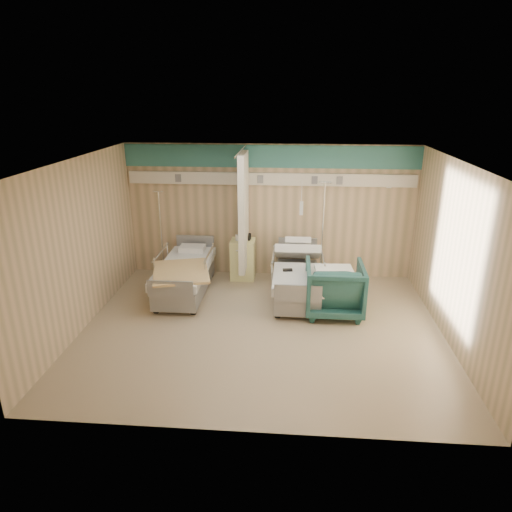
# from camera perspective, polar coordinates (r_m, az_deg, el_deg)

# --- Properties ---
(ground) EXTENTS (6.00, 5.00, 0.00)m
(ground) POSITION_cam_1_polar(r_m,az_deg,el_deg) (7.82, 0.69, -9.05)
(ground) COLOR tan
(ground) RESTS_ON ground
(room_walls) EXTENTS (6.04, 5.04, 2.82)m
(room_walls) POSITION_cam_1_polar(r_m,az_deg,el_deg) (7.36, 0.65, 4.74)
(room_walls) COLOR tan
(room_walls) RESTS_ON ground
(bed_right) EXTENTS (1.00, 2.16, 0.63)m
(bed_right) POSITION_cam_1_polar(r_m,az_deg,el_deg) (8.84, 5.17, -3.30)
(bed_right) COLOR silver
(bed_right) RESTS_ON ground
(bed_left) EXTENTS (1.00, 2.16, 0.63)m
(bed_left) POSITION_cam_1_polar(r_m,az_deg,el_deg) (9.07, -8.87, -2.84)
(bed_left) COLOR silver
(bed_left) RESTS_ON ground
(bedside_cabinet) EXTENTS (0.50, 0.48, 0.85)m
(bedside_cabinet) POSITION_cam_1_polar(r_m,az_deg,el_deg) (9.69, -1.65, -0.41)
(bedside_cabinet) COLOR #F6F399
(bedside_cabinet) RESTS_ON ground
(visitor_armchair) EXTENTS (1.01, 1.04, 0.95)m
(visitor_armchair) POSITION_cam_1_polar(r_m,az_deg,el_deg) (8.27, 9.74, -4.02)
(visitor_armchair) COLOR #20504E
(visitor_armchair) RESTS_ON ground
(waffle_blanket) EXTENTS (0.69, 0.62, 0.07)m
(waffle_blanket) POSITION_cam_1_polar(r_m,az_deg,el_deg) (8.07, 9.84, -0.72)
(waffle_blanket) COLOR white
(waffle_blanket) RESTS_ON visitor_armchair
(iv_stand_right) EXTENTS (0.38, 0.38, 2.10)m
(iv_stand_right) POSITION_cam_1_polar(r_m,az_deg,el_deg) (9.67, 8.13, -0.61)
(iv_stand_right) COLOR silver
(iv_stand_right) RESTS_ON ground
(iv_stand_left) EXTENTS (0.33, 0.33, 1.86)m
(iv_stand_left) POSITION_cam_1_polar(r_m,az_deg,el_deg) (10.08, -11.54, -0.28)
(iv_stand_left) COLOR silver
(iv_stand_left) RESTS_ON ground
(call_remote) EXTENTS (0.18, 0.10, 0.04)m
(call_remote) POSITION_cam_1_polar(r_m,az_deg,el_deg) (8.52, 3.97, -1.76)
(call_remote) COLOR black
(call_remote) RESTS_ON bed_right
(tan_blanket) EXTENTS (1.27, 1.45, 0.04)m
(tan_blanket) POSITION_cam_1_polar(r_m,az_deg,el_deg) (8.52, -9.39, -1.96)
(tan_blanket) COLOR tan
(tan_blanket) RESTS_ON bed_left
(toiletry_bag) EXTENTS (0.25, 0.17, 0.12)m
(toiletry_bag) POSITION_cam_1_polar(r_m,az_deg,el_deg) (9.58, -1.38, 2.43)
(toiletry_bag) COLOR black
(toiletry_bag) RESTS_ON bedside_cabinet
(white_cup) EXTENTS (0.12, 0.12, 0.13)m
(white_cup) POSITION_cam_1_polar(r_m,az_deg,el_deg) (9.52, -2.34, 2.31)
(white_cup) COLOR white
(white_cup) RESTS_ON bedside_cabinet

